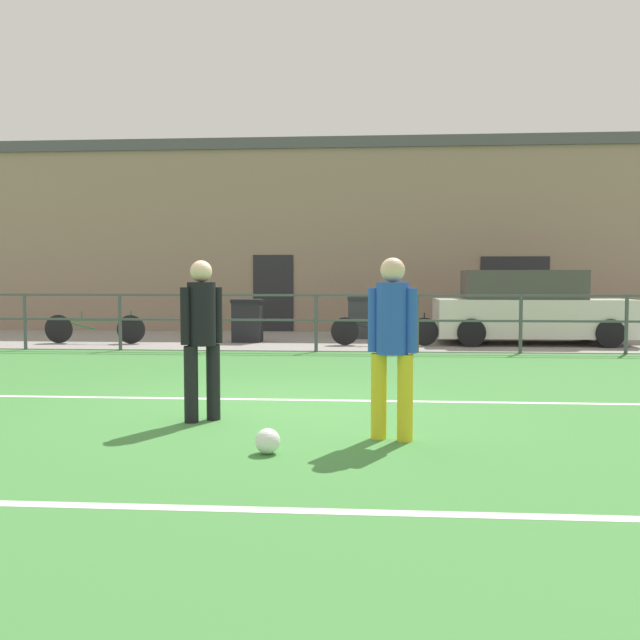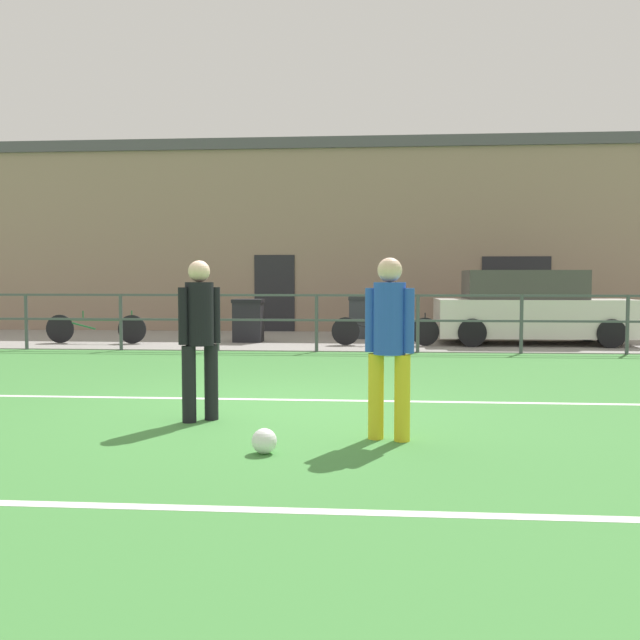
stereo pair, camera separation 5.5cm
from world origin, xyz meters
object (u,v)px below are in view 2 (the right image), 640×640
player_striker (389,337)px  bicycle_parked_0 (96,328)px  soccer_ball_match (264,441)px  player_goalkeeper (200,330)px  parked_car_red (530,309)px  bicycle_parked_1 (385,331)px  trash_bin_0 (362,317)px  trash_bin_1 (248,320)px  spectator_child (207,309)px

player_striker → bicycle_parked_0: (-6.30, 8.59, -0.58)m
soccer_ball_match → bicycle_parked_0: 10.56m
player_goalkeeper → parked_car_red: bearing=-158.7°
bicycle_parked_1 → parked_car_red: bearing=11.7°
player_striker → bicycle_parked_1: size_ratio=0.71×
player_striker → trash_bin_0: player_striker is taller
soccer_ball_match → bicycle_parked_0: size_ratio=0.09×
parked_car_red → bicycle_parked_1: size_ratio=1.82×
soccer_ball_match → parked_car_red: size_ratio=0.05×
player_striker → trash_bin_1: 9.71m
trash_bin_0 → parked_car_red: bearing=-16.6°
bicycle_parked_1 → trash_bin_0: trash_bin_0 is taller
trash_bin_0 → trash_bin_1: 2.80m
parked_car_red → trash_bin_0: (-3.72, 1.11, -0.26)m
player_goalkeeper → trash_bin_1: (-1.07, 8.55, -0.42)m
spectator_child → trash_bin_0: spectator_child is taller
soccer_ball_match → bicycle_parked_1: bearing=82.8°
bicycle_parked_1 → player_goalkeeper: bearing=-104.3°
bicycle_parked_0 → spectator_child: bearing=59.0°
bicycle_parked_0 → bicycle_parked_1: bearing=0.0°
player_striker → soccer_ball_match: player_striker is taller
spectator_child → parked_car_red: parked_car_red is taller
player_striker → player_goalkeeper: bearing=-3.6°
bicycle_parked_0 → soccer_ball_match: bearing=-60.2°
player_striker → bicycle_parked_1: (0.11, 8.59, -0.60)m
player_striker → parked_car_red: player_striker is taller
trash_bin_1 → bicycle_parked_0: bearing=-169.1°
soccer_ball_match → spectator_child: 12.64m
player_goalkeeper → bicycle_parked_1: player_goalkeeper is taller
player_goalkeeper → bicycle_parked_1: size_ratio=0.71×
bicycle_parked_1 → trash_bin_0: size_ratio=2.30×
parked_car_red → soccer_ball_match: bearing=-113.9°
soccer_ball_match → spectator_child: size_ratio=0.19×
parked_car_red → bicycle_parked_0: (-9.60, -0.66, -0.43)m
player_goalkeeper → trash_bin_1: player_goalkeeper is taller
bicycle_parked_1 → soccer_ball_match: bearing=-97.2°
player_goalkeeper → parked_car_red: size_ratio=0.39×
soccer_ball_match → trash_bin_0: bearing=86.7°
player_goalkeeper → trash_bin_0: bearing=-136.1°
player_striker → spectator_child: (-4.51, 11.57, -0.28)m
spectator_child → player_striker: bearing=107.2°
soccer_ball_match → trash_bin_1: size_ratio=0.22×
bicycle_parked_1 → trash_bin_1: bearing=168.3°
player_striker → trash_bin_1: bearing=-56.1°
parked_car_red → player_striker: bearing=-109.7°
spectator_child → bicycle_parked_1: bearing=143.0°
player_goalkeeper → bicycle_parked_1: bearing=-141.7°
trash_bin_0 → trash_bin_1: trash_bin_0 is taller
bicycle_parked_0 → trash_bin_0: 6.15m
spectator_child → parked_car_red: bearing=159.3°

